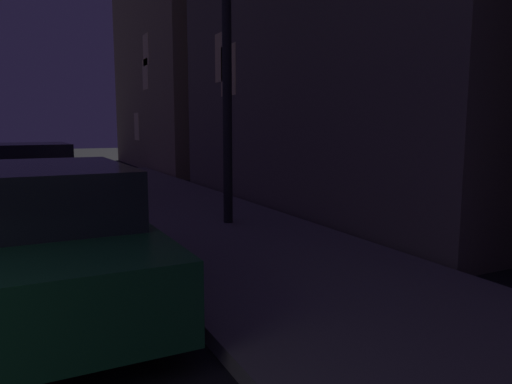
# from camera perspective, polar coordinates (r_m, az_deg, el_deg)

# --- Properties ---
(car_green) EXTENTS (2.12, 4.27, 1.43)m
(car_green) POSITION_cam_1_polar(r_m,az_deg,el_deg) (5.30, -24.01, -4.81)
(car_green) COLOR #19592D
(car_green) RESTS_ON ground
(car_red) EXTENTS (2.24, 4.16, 1.43)m
(car_red) POSITION_cam_1_polar(r_m,az_deg,el_deg) (12.12, -25.23, 1.83)
(car_red) COLOR maroon
(car_red) RESTS_ON ground
(building_far) EXTENTS (7.79, 10.73, 14.41)m
(building_far) POSITION_cam_1_polar(r_m,az_deg,el_deg) (23.25, -4.15, 21.24)
(building_far) COLOR #998466
(building_far) RESTS_ON ground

